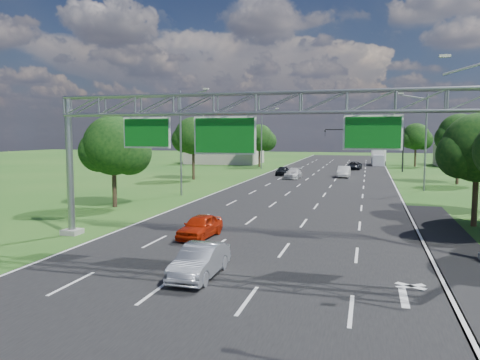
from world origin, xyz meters
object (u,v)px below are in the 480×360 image
(traffic_signal, at_px, (380,139))
(silver_sedan, at_px, (200,261))
(sign_gantry, at_px, (259,115))
(red_coupe, at_px, (200,226))
(box_truck, at_px, (379,158))

(traffic_signal, distance_m, silver_sedan, 59.53)
(sign_gantry, relative_size, traffic_signal, 1.92)
(sign_gantry, height_order, red_coupe, sign_gantry)
(red_coupe, relative_size, silver_sedan, 0.94)
(traffic_signal, xyz_separation_m, silver_sedan, (-8.29, -58.78, -4.49))
(traffic_signal, xyz_separation_m, red_coupe, (-10.84, -51.85, -4.51))
(traffic_signal, bearing_deg, red_coupe, -101.81)
(sign_gantry, bearing_deg, traffic_signal, 82.32)
(traffic_signal, relative_size, silver_sedan, 2.96)
(sign_gantry, distance_m, box_truck, 69.46)
(sign_gantry, relative_size, box_truck, 2.99)
(red_coupe, bearing_deg, box_truck, 85.19)
(sign_gantry, xyz_separation_m, red_coupe, (-3.69, 1.16, -6.23))
(sign_gantry, height_order, traffic_signal, sign_gantry)
(silver_sedan, distance_m, box_truck, 75.11)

